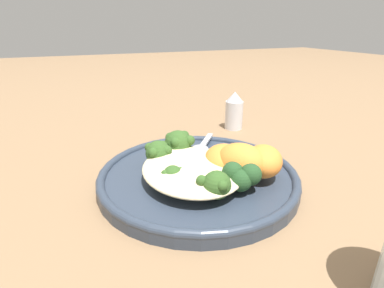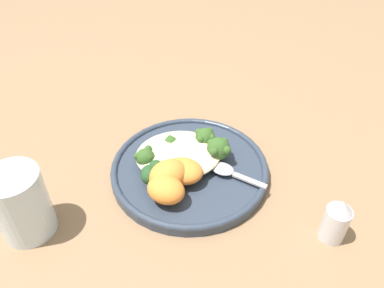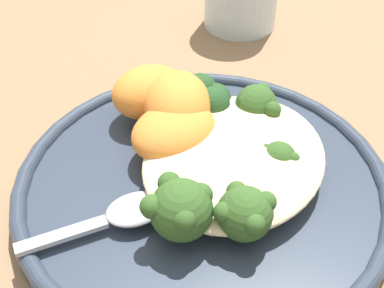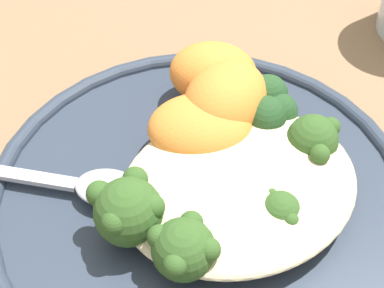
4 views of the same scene
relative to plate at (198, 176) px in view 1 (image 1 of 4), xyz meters
name	(u,v)px [view 1 (image 1 of 4)]	position (x,y,z in m)	size (l,w,h in m)	color
ground_plane	(188,181)	(0.01, 0.01, -0.01)	(4.00, 4.00, 0.00)	#846647
plate	(198,176)	(0.00, 0.00, 0.00)	(0.28, 0.28, 0.02)	#2D3847
quinoa_mound	(192,169)	(-0.02, 0.02, 0.02)	(0.15, 0.13, 0.02)	beige
broccoli_stalk_0	(184,146)	(0.04, 0.00, 0.03)	(0.09, 0.06, 0.04)	#9EBC66
broccoli_stalk_1	(164,154)	(0.03, 0.04, 0.03)	(0.07, 0.09, 0.04)	#9EBC66
broccoli_stalk_2	(190,171)	(-0.02, 0.02, 0.02)	(0.05, 0.11, 0.03)	#9EBC66
broccoli_stalk_3	(212,182)	(-0.06, 0.01, 0.03)	(0.11, 0.06, 0.03)	#9EBC66
sweet_potato_chunk_0	(225,159)	(-0.02, -0.03, 0.03)	(0.07, 0.05, 0.04)	orange
sweet_potato_chunk_1	(263,161)	(-0.05, -0.07, 0.03)	(0.06, 0.05, 0.04)	orange
sweet_potato_chunk_2	(241,161)	(-0.04, -0.04, 0.03)	(0.07, 0.05, 0.05)	orange
kale_tuft	(242,175)	(-0.06, -0.03, 0.03)	(0.05, 0.05, 0.03)	#234723
spoon	(200,148)	(0.06, -0.03, 0.01)	(0.09, 0.08, 0.01)	#B7B7BC
salt_shaker	(234,111)	(0.19, -0.17, 0.03)	(0.04, 0.04, 0.08)	silver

